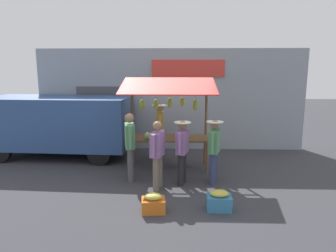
% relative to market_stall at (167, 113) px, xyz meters
% --- Properties ---
extents(ground_plane, '(40.00, 40.00, 0.00)m').
position_rel_market_stall_xyz_m(ground_plane, '(-0.03, 0.02, -1.54)').
color(ground_plane, '#38383D').
extents(street_backdrop, '(9.00, 0.30, 3.40)m').
position_rel_market_stall_xyz_m(street_backdrop, '(0.01, -2.17, 0.16)').
color(street_backdrop, '#8C939E').
rests_on(street_backdrop, ground).
extents(market_stall, '(2.50, 1.46, 2.50)m').
position_rel_market_stall_xyz_m(market_stall, '(0.00, 0.00, 0.00)').
color(market_stall, brown).
rests_on(market_stall, ground).
extents(vendor_with_sunhat, '(0.44, 0.72, 1.72)m').
position_rel_market_stall_xyz_m(vendor_with_sunhat, '(0.25, -0.73, -0.51)').
color(vendor_with_sunhat, '#4C4C51').
rests_on(vendor_with_sunhat, ground).
extents(shopper_in_striped_shirt, '(0.33, 0.66, 1.58)m').
position_rel_market_stall_xyz_m(shopper_in_striped_shirt, '(0.17, 1.54, -0.63)').
color(shopper_in_striped_shirt, '#726656').
rests_on(shopper_in_striped_shirt, ground).
extents(shopper_with_ponytail, '(0.32, 0.70, 1.69)m').
position_rel_market_stall_xyz_m(shopper_with_ponytail, '(0.88, 1.01, -0.56)').
color(shopper_with_ponytail, '#4C4C51').
rests_on(shopper_with_ponytail, ground).
extents(shopper_in_grey_tee, '(0.40, 0.65, 1.56)m').
position_rel_market_stall_xyz_m(shopper_in_grey_tee, '(-1.16, 1.15, -0.63)').
color(shopper_in_grey_tee, navy).
rests_on(shopper_in_grey_tee, ground).
extents(shopper_with_shopping_bag, '(0.40, 0.65, 1.55)m').
position_rel_market_stall_xyz_m(shopper_with_shopping_bag, '(-0.40, 1.22, -0.64)').
color(shopper_with_shopping_bag, '#232328').
rests_on(shopper_with_shopping_bag, ground).
extents(parked_van, '(4.48, 2.06, 1.88)m').
position_rel_market_stall_xyz_m(parked_van, '(3.58, -1.06, -0.42)').
color(parked_van, '#2D4C84').
rests_on(parked_van, ground).
extents(produce_crate_near, '(0.49, 0.40, 0.37)m').
position_rel_market_stall_xyz_m(produce_crate_near, '(0.17, 2.73, -1.37)').
color(produce_crate_near, '#D1661E').
rests_on(produce_crate_near, ground).
extents(produce_crate_side, '(0.49, 0.38, 0.40)m').
position_rel_market_stall_xyz_m(produce_crate_side, '(-1.12, 2.61, -1.35)').
color(produce_crate_side, teal).
rests_on(produce_crate_side, ground).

